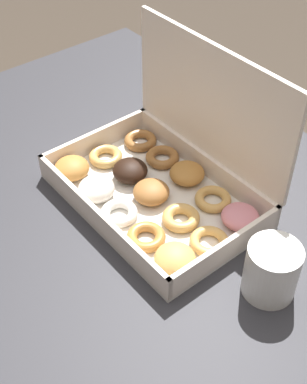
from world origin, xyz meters
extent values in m
cube|color=#2D2D33|center=(0.00, 0.00, 0.75)|extent=(1.22, 0.76, 0.03)
cylinder|color=#2D2D33|center=(-0.56, 0.33, 0.37)|extent=(0.06, 0.06, 0.73)
cube|color=silver|center=(-0.05, 0.02, 0.77)|extent=(0.35, 0.23, 0.01)
cube|color=silver|center=(-0.05, -0.09, 0.79)|extent=(0.35, 0.01, 0.04)
cube|color=silver|center=(-0.05, 0.14, 0.79)|extent=(0.35, 0.01, 0.04)
cube|color=silver|center=(-0.23, 0.02, 0.79)|extent=(0.01, 0.23, 0.04)
cube|color=silver|center=(0.12, 0.02, 0.79)|extent=(0.01, 0.23, 0.04)
cube|color=silver|center=(-0.05, 0.14, 0.91)|extent=(0.35, 0.01, 0.20)
ellipsoid|color=#B77A38|center=(-0.19, -0.05, 0.79)|extent=(0.06, 0.06, 0.03)
ellipsoid|color=white|center=(-0.12, -0.05, 0.79)|extent=(0.06, 0.06, 0.04)
torus|color=white|center=(-0.06, -0.05, 0.78)|extent=(0.06, 0.06, 0.02)
torus|color=#B77A38|center=(0.01, -0.05, 0.78)|extent=(0.06, 0.06, 0.02)
ellipsoid|color=tan|center=(0.08, -0.05, 0.79)|extent=(0.06, 0.06, 0.04)
torus|color=tan|center=(-0.19, 0.02, 0.78)|extent=(0.06, 0.06, 0.02)
ellipsoid|color=black|center=(-0.12, 0.02, 0.79)|extent=(0.06, 0.06, 0.03)
ellipsoid|color=#9E6633|center=(-0.06, 0.02, 0.78)|extent=(0.06, 0.06, 0.03)
torus|color=tan|center=(0.02, 0.02, 0.78)|extent=(0.06, 0.06, 0.02)
torus|color=tan|center=(0.08, 0.02, 0.78)|extent=(0.06, 0.06, 0.02)
torus|color=#9E6633|center=(-0.19, 0.10, 0.78)|extent=(0.06, 0.06, 0.02)
torus|color=#9E6633|center=(-0.12, 0.10, 0.78)|extent=(0.06, 0.06, 0.02)
ellipsoid|color=#B77A38|center=(-0.05, 0.10, 0.78)|extent=(0.06, 0.06, 0.03)
torus|color=tan|center=(0.02, 0.09, 0.78)|extent=(0.06, 0.06, 0.02)
ellipsoid|color=pink|center=(0.08, 0.09, 0.78)|extent=(0.06, 0.06, 0.03)
cylinder|color=white|center=(0.19, 0.03, 0.81)|extent=(0.08, 0.08, 0.09)
cylinder|color=black|center=(0.19, 0.03, 0.84)|extent=(0.06, 0.06, 0.01)
camera|label=1|loc=(0.46, -0.39, 1.40)|focal=50.00mm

